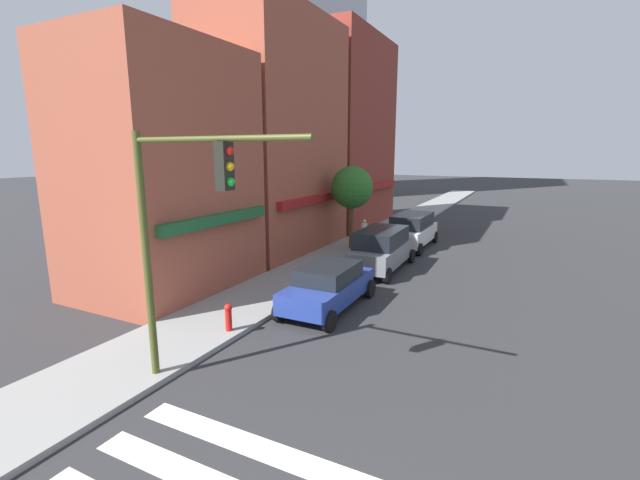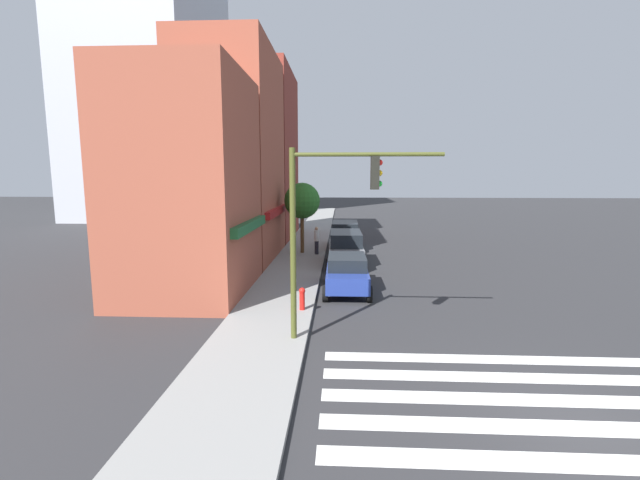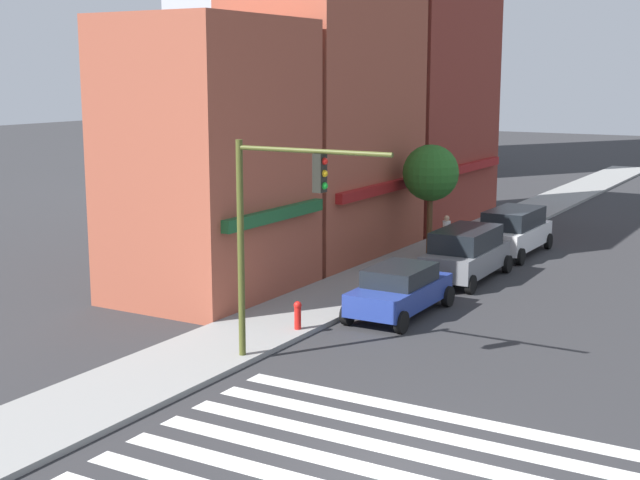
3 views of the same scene
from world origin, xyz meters
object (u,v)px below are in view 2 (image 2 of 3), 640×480
object	(u,v)px
sedan_blue	(347,272)
street_tree	(302,201)
suv_white	(345,235)
pedestrian_white_shirt	(317,240)
traffic_signal	(328,212)
suv_grey	(346,247)
fire_hydrant	(302,298)

from	to	relation	value
sedan_blue	street_tree	bearing A→B (deg)	17.24
suv_white	pedestrian_white_shirt	bearing A→B (deg)	148.72
traffic_signal	suv_grey	bearing A→B (deg)	-3.22
suv_white	pedestrian_white_shirt	size ratio (longest dim) A/B	2.67
suv_white	suv_grey	bearing A→B (deg)	-179.35
traffic_signal	suv_grey	size ratio (longest dim) A/B	1.24
traffic_signal	fire_hydrant	size ratio (longest dim) A/B	6.99
sedan_blue	pedestrian_white_shirt	xyz separation A→B (m)	(8.26, 1.84, 0.23)
pedestrian_white_shirt	traffic_signal	bearing A→B (deg)	59.73
suv_grey	suv_white	xyz separation A→B (m)	(5.51, 0.00, 0.00)
sedan_blue	suv_grey	world-z (taller)	suv_grey
suv_white	street_tree	distance (m)	4.46
suv_grey	fire_hydrant	size ratio (longest dim) A/B	5.62
pedestrian_white_shirt	sedan_blue	bearing A→B (deg)	67.65
pedestrian_white_shirt	street_tree	xyz separation A→B (m)	(0.52, 0.96, 2.45)
suv_grey	fire_hydrant	xyz separation A→B (m)	(-9.08, 1.70, -0.42)
suv_grey	fire_hydrant	distance (m)	9.25
traffic_signal	suv_white	world-z (taller)	traffic_signal
traffic_signal	fire_hydrant	xyz separation A→B (m)	(2.81, 1.03, -3.41)
traffic_signal	street_tree	size ratio (longest dim) A/B	1.29
sedan_blue	suv_grey	distance (m)	5.69
traffic_signal	street_tree	world-z (taller)	traffic_signal
fire_hydrant	street_tree	world-z (taller)	street_tree
suv_grey	street_tree	size ratio (longest dim) A/B	1.04
traffic_signal	suv_white	distance (m)	17.67
traffic_signal	suv_white	size ratio (longest dim) A/B	1.25
suv_grey	street_tree	world-z (taller)	street_tree
sedan_blue	suv_white	size ratio (longest dim) A/B	0.93
street_tree	fire_hydrant	bearing A→B (deg)	-174.83
sedan_blue	street_tree	distance (m)	9.59
traffic_signal	pedestrian_white_shirt	distance (m)	14.80
suv_white	street_tree	xyz separation A→B (m)	(-2.43, 2.80, 2.49)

